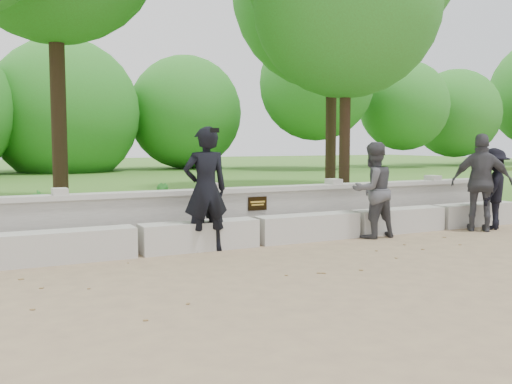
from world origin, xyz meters
TOP-DOWN VIEW (x-y plane):
  - ground at (0.00, 0.00)m, footprint 80.00×80.00m
  - lawn at (0.00, 14.00)m, footprint 40.00×22.00m
  - concrete_bench at (0.00, 1.90)m, footprint 11.90×0.45m
  - parapet_wall at (0.00, 2.60)m, footprint 12.50×0.35m
  - man_main at (-0.96, 1.75)m, footprint 0.73×0.65m
  - visitor_left at (2.17, 1.61)m, footprint 0.84×0.66m
  - visitor_mid at (4.91, 1.40)m, footprint 1.18×1.04m
  - visitor_right at (4.48, 1.29)m, footprint 1.12×1.07m
  - shrub_a at (-3.07, 4.89)m, footprint 0.35×0.30m
  - shrub_b at (-0.73, 4.80)m, footprint 0.35×0.40m

SIDE VIEW (x-z plane):
  - ground at x=0.00m, z-range 0.00..0.00m
  - lawn at x=0.00m, z-range 0.00..0.25m
  - concrete_bench at x=0.00m, z-range 0.00..0.45m
  - parapet_wall at x=0.00m, z-range 0.01..0.91m
  - shrub_a at x=-3.07m, z-range 0.25..0.80m
  - shrub_b at x=-0.73m, z-range 0.25..0.86m
  - visitor_mid at x=4.91m, z-range 0.00..1.59m
  - visitor_left at x=2.17m, z-range 0.00..1.70m
  - visitor_right at x=4.48m, z-range 0.00..1.87m
  - man_main at x=-0.96m, z-range 0.00..1.94m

